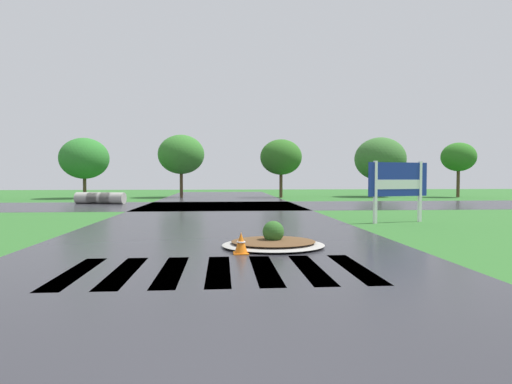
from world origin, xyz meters
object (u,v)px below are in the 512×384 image
traffic_cone (241,244)px  drainage_pipe_stack (100,198)px  estate_billboard (398,182)px  median_island (273,242)px

traffic_cone → drainage_pipe_stack: bearing=113.7°
estate_billboard → traffic_cone: size_ratio=5.14×
traffic_cone → median_island: bearing=47.0°
median_island → traffic_cone: size_ratio=5.14×
drainage_pipe_stack → traffic_cone: 21.60m
drainage_pipe_stack → traffic_cone: size_ratio=6.81×
estate_billboard → drainage_pipe_stack: bearing=-56.0°
estate_billboard → traffic_cone: bearing=30.1°
median_island → traffic_cone: median_island is taller
traffic_cone → estate_billboard: bearing=45.1°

